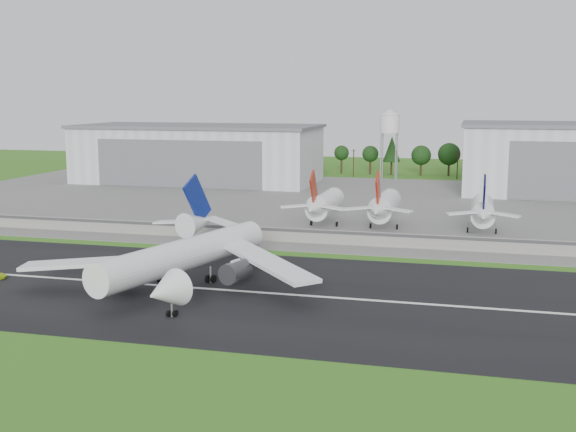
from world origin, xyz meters
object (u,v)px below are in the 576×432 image
(main_airliner, at_px, (184,262))
(parked_jet_red_b, at_px, (384,206))
(parked_jet_navy, at_px, (483,211))
(parked_jet_red_a, at_px, (323,204))

(main_airliner, height_order, parked_jet_red_b, main_airliner)
(parked_jet_navy, bearing_deg, parked_jet_red_b, 179.95)
(main_airliner, bearing_deg, parked_jet_red_b, -96.62)
(main_airliner, xyz_separation_m, parked_jet_navy, (53.03, 66.98, 1.28))
(parked_jet_red_b, xyz_separation_m, parked_jet_navy, (25.03, -0.02, -0.16))
(main_airliner, xyz_separation_m, parked_jet_red_b, (28.01, 67.00, 1.44))
(parked_jet_red_b, bearing_deg, main_airliner, -112.68)
(main_airliner, distance_m, parked_jet_red_a, 68.05)
(parked_jet_red_a, bearing_deg, parked_jet_navy, -0.01)
(main_airliner, xyz_separation_m, parked_jet_red_a, (11.89, 66.99, 1.35))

